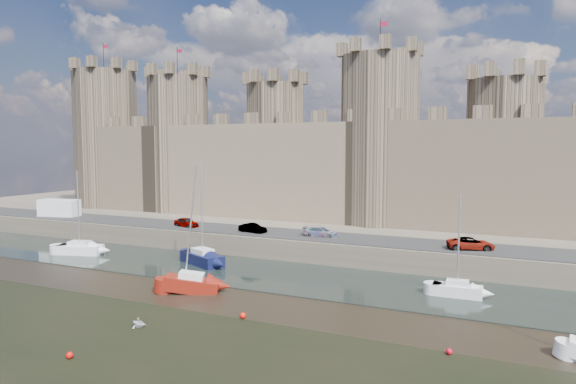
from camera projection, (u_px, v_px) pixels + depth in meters
name	position (u px, v px, depth m)	size (l,w,h in m)	color
ground	(127.00, 373.00, 29.94)	(160.00, 160.00, 0.00)	black
water_channel	(295.00, 277.00, 51.61)	(160.00, 12.00, 0.08)	black
quay	(385.00, 220.00, 84.03)	(160.00, 60.00, 2.50)	#4C443A
road	(329.00, 237.00, 60.43)	(160.00, 7.00, 0.10)	black
castle	(360.00, 157.00, 72.54)	(108.50, 11.00, 29.00)	#42382B
car_0	(186.00, 222.00, 67.94)	(1.54, 3.83, 1.30)	gray
car_1	(253.00, 228.00, 63.40)	(1.28, 3.66, 1.21)	gray
car_2	(321.00, 232.00, 60.65)	(1.68, 4.13, 1.20)	gray
car_3	(471.00, 244.00, 52.96)	(2.20, 4.77, 1.33)	gray
van	(59.00, 208.00, 78.20)	(6.01, 2.40, 2.62)	white
sailboat_0	(80.00, 248.00, 62.56)	(5.84, 3.63, 10.21)	silver
sailboat_1	(203.00, 257.00, 57.01)	(6.13, 4.38, 11.47)	black
sailboat_2	(457.00, 289.00, 44.96)	(4.24, 1.74, 9.05)	silver
sailboat_4	(192.00, 283.00, 46.46)	(5.27, 3.80, 11.51)	maroon
dinghy_3	(139.00, 323.00, 37.39)	(1.14, 0.69, 1.32)	white
buoy_1	(243.00, 316.00, 39.29)	(0.49, 0.49, 0.49)	red
buoy_3	(449.00, 352.00, 32.50)	(0.42, 0.42, 0.42)	#BA0818
buoy_4	(70.00, 355.00, 31.88)	(0.45, 0.45, 0.45)	#C00E08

